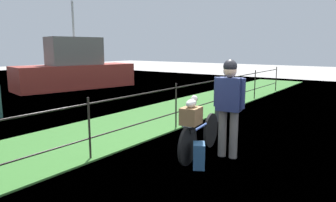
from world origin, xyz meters
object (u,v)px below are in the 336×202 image
(backpack_on_paving, at_px, (199,156))
(terrier_dog, at_px, (192,102))
(mooring_bollard, at_px, (219,113))
(moored_boat_mid, at_px, (75,70))
(bicycle_main, at_px, (200,136))
(cyclist_person, at_px, (229,100))
(wooden_crate, at_px, (191,116))

(backpack_on_paving, bearing_deg, terrier_dog, 27.48)
(mooring_bollard, height_order, moored_boat_mid, moored_boat_mid)
(bicycle_main, height_order, cyclist_person, cyclist_person)
(backpack_on_paving, bearing_deg, moored_boat_mid, 30.52)
(cyclist_person, bearing_deg, backpack_on_paving, 168.17)
(cyclist_person, xyz_separation_m, moored_boat_mid, (4.41, 9.74, -0.15))
(cyclist_person, xyz_separation_m, backpack_on_paving, (-0.72, 0.15, -0.80))
(terrier_dog, relative_size, mooring_bollard, 0.74)
(terrier_dog, height_order, cyclist_person, cyclist_person)
(bicycle_main, bearing_deg, mooring_bollard, 19.53)
(terrier_dog, relative_size, moored_boat_mid, 0.06)
(backpack_on_paving, distance_m, moored_boat_mid, 10.90)
(wooden_crate, bearing_deg, bicycle_main, 7.60)
(cyclist_person, relative_size, mooring_bollard, 3.89)
(terrier_dog, bearing_deg, bicycle_main, 7.60)
(cyclist_person, distance_m, moored_boat_mid, 10.70)
(wooden_crate, distance_m, mooring_bollard, 3.12)
(backpack_on_paving, height_order, mooring_bollard, mooring_bollard)
(backpack_on_paving, relative_size, mooring_bollard, 0.93)
(wooden_crate, distance_m, terrier_dog, 0.22)
(wooden_crate, distance_m, moored_boat_mid, 10.63)
(terrier_dog, height_order, backpack_on_paving, terrier_dog)
(moored_boat_mid, bearing_deg, backpack_on_paving, -118.15)
(moored_boat_mid, bearing_deg, cyclist_person, -114.34)
(bicycle_main, xyz_separation_m, moored_boat_mid, (4.64, 9.32, 0.51))
(terrier_dog, distance_m, moored_boat_mid, 10.62)
(terrier_dog, distance_m, cyclist_person, 0.70)
(terrier_dog, xyz_separation_m, backpack_on_paving, (-0.14, -0.22, -0.81))
(bicycle_main, relative_size, wooden_crate, 4.91)
(bicycle_main, height_order, backpack_on_paving, bicycle_main)
(bicycle_main, bearing_deg, terrier_dog, -172.40)
(terrier_dog, bearing_deg, wooden_crate, -172.40)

